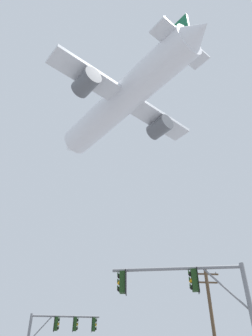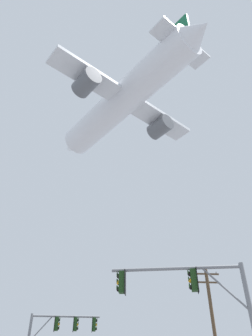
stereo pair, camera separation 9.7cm
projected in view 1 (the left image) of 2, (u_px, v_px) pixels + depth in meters
signal_pole_near at (197, 297)px, 13.09m from camera, size 5.65×1.32×5.53m
signal_pole_far at (58, 333)px, 22.90m from camera, size 5.13×0.51×5.53m
utility_pole at (213, 325)px, 24.75m from camera, size 2.20×0.28×9.48m
airplane at (123, 100)px, 45.26m from camera, size 21.52×27.51×8.41m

